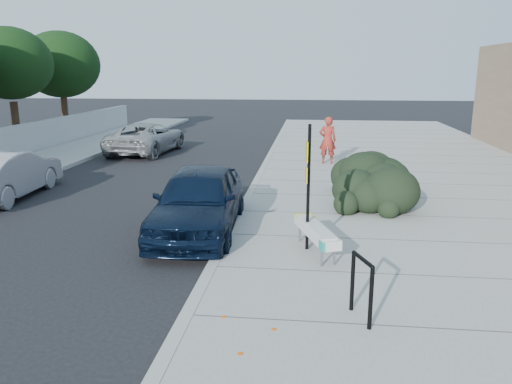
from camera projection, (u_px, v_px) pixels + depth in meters
ground at (212, 274)px, 9.76m from camera, size 120.00×120.00×0.00m
sidewalk_near at (443, 210)px, 13.97m from camera, size 11.20×50.00×0.15m
curb_near at (245, 204)px, 14.57m from camera, size 0.22×50.00×0.17m
tree_far_e at (9, 64)px, 23.65m from camera, size 4.00×4.00×5.90m
tree_far_f at (61, 65)px, 28.47m from camera, size 4.40×4.40×6.07m
bench at (316, 231)px, 10.36m from camera, size 0.98×1.98×0.59m
bike_rack at (362, 282)px, 7.53m from camera, size 0.29×0.65×1.01m
sign_post at (308, 180)px, 10.33m from camera, size 0.11×0.31×2.67m
hedge at (374, 175)px, 14.67m from camera, size 2.12×4.00×1.47m
sedan_navy at (199, 200)px, 12.05m from camera, size 2.13×4.87×1.63m
wagon_silver at (6, 174)px, 15.43m from camera, size 1.84×4.62×1.49m
suv_silver at (147, 138)px, 23.93m from camera, size 2.84×5.42×1.45m
pedestrian at (328, 140)px, 20.33m from camera, size 0.71×0.47×1.91m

